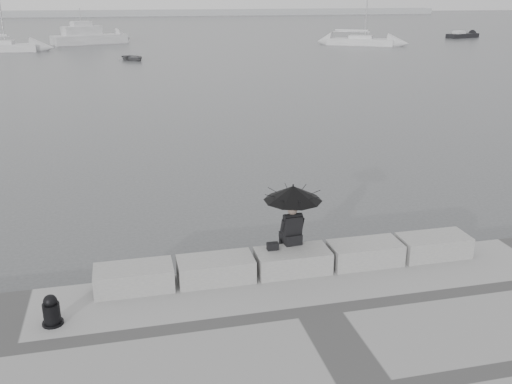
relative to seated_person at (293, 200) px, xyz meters
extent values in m
plane|color=#434648|center=(-0.09, 0.07, -2.03)|extent=(360.00, 360.00, 0.00)
cube|color=gray|center=(-3.49, -0.38, -1.28)|extent=(1.60, 0.80, 0.50)
cube|color=gray|center=(-1.79, -0.38, -1.28)|extent=(1.60, 0.80, 0.50)
cube|color=gray|center=(-0.09, -0.38, -1.28)|extent=(1.60, 0.80, 0.50)
cube|color=gray|center=(1.61, -0.38, -1.28)|extent=(1.60, 0.80, 0.50)
cube|color=gray|center=(3.31, -0.38, -1.28)|extent=(1.60, 0.80, 0.50)
sphere|color=#726056|center=(0.00, 0.02, -0.25)|extent=(0.21, 0.21, 0.21)
cylinder|color=black|center=(0.00, 0.01, -0.18)|extent=(0.02, 0.02, 1.00)
cone|color=black|center=(0.00, 0.01, 0.16)|extent=(1.29, 1.29, 0.33)
sphere|color=black|center=(0.00, 0.01, 0.34)|extent=(0.04, 0.04, 0.04)
cube|color=black|center=(-0.51, -0.22, -0.95)|extent=(0.25, 0.14, 0.16)
cylinder|color=black|center=(-5.01, -1.38, -1.50)|extent=(0.39, 0.39, 0.06)
cylinder|color=black|center=(-5.01, -1.38, -1.31)|extent=(0.31, 0.31, 0.44)
sphere|color=black|center=(-5.01, -1.38, -1.04)|extent=(0.25, 0.25, 0.25)
cube|color=#A5A8AB|center=(-0.09, 155.07, -1.23)|extent=(180.00, 6.00, 1.60)
cube|color=silver|center=(-16.06, 58.92, -1.68)|extent=(8.13, 3.12, 0.90)
cube|color=silver|center=(-16.06, 58.92, -1.08)|extent=(2.91, 1.85, 0.50)
cube|color=silver|center=(26.16, 57.06, -1.68)|extent=(8.16, 6.39, 0.90)
cube|color=silver|center=(26.16, 57.06, -1.08)|extent=(3.26, 2.88, 0.50)
cylinder|color=#9E9EA1|center=(26.16, 57.06, -0.43)|extent=(3.92, 2.54, 0.10)
cube|color=silver|center=(-6.79, 66.95, -1.53)|extent=(9.63, 5.98, 1.20)
cube|color=silver|center=(-6.79, 66.95, -0.43)|extent=(5.11, 3.74, 1.20)
cube|color=silver|center=(-6.79, 66.95, 0.47)|extent=(2.74, 2.33, 0.60)
cylinder|color=#9E9EA1|center=(-6.79, 66.95, 1.57)|extent=(0.08, 0.08, 1.60)
cube|color=black|center=(45.42, 65.04, -1.78)|extent=(5.55, 3.16, 0.70)
cube|color=silver|center=(45.42, 65.04, -1.28)|extent=(1.89, 1.63, 0.50)
imported|color=gray|center=(-2.03, 46.67, -1.77)|extent=(3.31, 2.81, 0.52)
camera|label=1|loc=(-3.47, -11.12, 4.27)|focal=40.00mm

